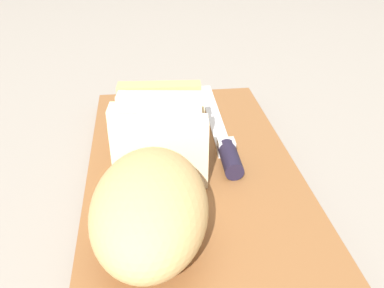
{
  "coord_description": "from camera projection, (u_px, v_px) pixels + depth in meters",
  "views": [
    {
      "loc": [
        -0.46,
        0.06,
        0.33
      ],
      "look_at": [
        0.0,
        0.0,
        0.05
      ],
      "focal_mm": 39.75,
      "sensor_mm": 36.0,
      "label": 1
    }
  ],
  "objects": [
    {
      "name": "bread_loaf",
      "position": [
        154.0,
        175.0,
        0.46
      ],
      "size": [
        0.31,
        0.15,
        0.09
      ],
      "rotation": [
        0.0,
        0.0,
        -0.12
      ],
      "color": "tan",
      "rests_on": "cutting_board"
    },
    {
      "name": "cutting_board",
      "position": [
        192.0,
        171.0,
        0.56
      ],
      "size": [
        0.48,
        0.27,
        0.02
      ],
      "primitive_type": "cube",
      "rotation": [
        0.0,
        0.0,
        0.0
      ],
      "color": "brown",
      "rests_on": "ground_plane"
    },
    {
      "name": "ground_plane",
      "position": [
        192.0,
        178.0,
        0.57
      ],
      "size": [
        3.0,
        3.0,
        0.0
      ],
      "primitive_type": "plane",
      "color": "gray"
    },
    {
      "name": "crumb_near_loaf",
      "position": [
        169.0,
        184.0,
        0.51
      ],
      "size": [
        0.0,
        0.0,
        0.0
      ],
      "primitive_type": "sphere",
      "color": "#A8753D",
      "rests_on": "cutting_board"
    },
    {
      "name": "crumb_near_knife",
      "position": [
        172.0,
        146.0,
        0.59
      ],
      "size": [
        0.01,
        0.01,
        0.01
      ],
      "primitive_type": "sphere",
      "color": "#A8753D",
      "rests_on": "cutting_board"
    },
    {
      "name": "bread_knife",
      "position": [
        225.0,
        145.0,
        0.58
      ],
      "size": [
        0.3,
        0.03,
        0.02
      ],
      "rotation": [
        0.0,
        0.0,
        -0.02
      ],
      "color": "silver",
      "rests_on": "cutting_board"
    }
  ]
}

